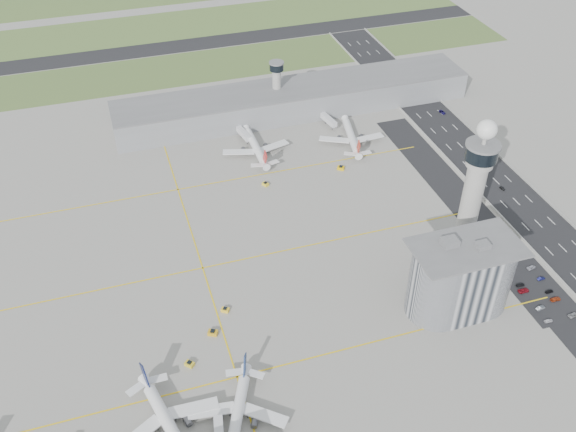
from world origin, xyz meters
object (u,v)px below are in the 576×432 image
object	(u,v)px
tug_3	(225,310)
airplane_far_b	(352,132)
airplane_near_b	(167,419)
car_lot_2	(524,291)
airplane_near_c	(237,411)
tug_5	(341,168)
car_lot_4	(507,269)
car_lot_9	(541,278)
car_hw_1	(502,188)
admin_building	(461,277)
jet_bridge_far_1	(322,117)
jet_bridge_far_0	(239,130)
tug_4	(265,184)
car_hw_2	(442,112)
airplane_far_a	(255,142)
car_lot_3	(520,285)
secondary_tower	(277,83)
car_lot_10	(531,267)
car_lot_6	(573,315)
car_lot_11	(519,256)
car_lot_5	(500,261)
car_lot_7	(555,299)
car_hw_4	(378,72)
control_tower	(475,183)
car_lot_8	(549,291)
tug_2	(213,332)
car_lot_0	(548,321)
car_lot_1	(541,308)
tug_1	(190,364)

from	to	relation	value
tug_3	airplane_far_b	bearing A→B (deg)	-9.72
airplane_near_b	car_lot_2	size ratio (longest dim) A/B	9.20
airplane_near_c	car_lot_2	xyz separation A→B (m)	(126.85, 23.67, -5.03)
tug_5	car_lot_4	size ratio (longest dim) A/B	1.04
car_lot_9	car_hw_1	bearing A→B (deg)	-22.22
admin_building	jet_bridge_far_1	distance (m)	154.50
jet_bridge_far_0	car_lot_9	size ratio (longest dim) A/B	4.04
admin_building	tug_4	world-z (taller)	admin_building
tug_5	car_hw_2	distance (m)	87.16
airplane_far_a	car_lot_3	bearing A→B (deg)	-149.61
secondary_tower	car_lot_10	distance (m)	176.16
car_lot_4	car_lot_9	size ratio (longest dim) A/B	0.97
car_lot_6	car_lot_11	distance (m)	36.60
car_lot_3	car_lot_6	xyz separation A→B (m)	(10.02, -20.98, 0.06)
car_lot_5	car_lot_7	world-z (taller)	car_lot_7
tug_5	car_hw_2	world-z (taller)	tug_5
secondary_tower	airplane_near_b	size ratio (longest dim) A/B	0.73
jet_bridge_far_1	car_hw_4	size ratio (longest dim) A/B	3.80
jet_bridge_far_0	car_hw_4	world-z (taller)	jet_bridge_far_0
secondary_tower	tug_3	distance (m)	162.73
car_lot_2	tug_4	bearing A→B (deg)	37.78
control_tower	airplane_near_c	world-z (taller)	control_tower
car_lot_11	car_lot_8	bearing A→B (deg)	176.52
car_lot_6	car_lot_9	xyz separation A→B (m)	(0.43, 21.57, -0.04)
car_lot_3	car_lot_5	distance (m)	15.22
jet_bridge_far_0	car_lot_3	world-z (taller)	jet_bridge_far_0
jet_bridge_far_0	car_hw_4	xyz separation A→B (m)	(106.37, 47.86, -2.22)
car_lot_5	car_hw_1	bearing A→B (deg)	-43.56
jet_bridge_far_0	car_lot_11	distance (m)	164.65
control_tower	secondary_tower	world-z (taller)	control_tower
airplane_far_b	jet_bridge_far_0	bearing A→B (deg)	77.08
tug_4	tug_5	size ratio (longest dim) A/B	0.91
car_lot_5	jet_bridge_far_0	bearing A→B (deg)	20.58
tug_2	car_hw_2	distance (m)	209.33
tug_4	car_lot_10	bearing A→B (deg)	-73.17
car_lot_0	car_lot_10	bearing A→B (deg)	-19.65
car_lot_7	secondary_tower	bearing A→B (deg)	19.33
car_lot_1	car_lot_2	bearing A→B (deg)	-4.52
car_lot_8	car_lot_0	bearing A→B (deg)	141.13
tug_3	car_lot_1	xyz separation A→B (m)	(119.95, -37.23, -0.25)
car_lot_9	car_lot_0	bearing A→B (deg)	147.57
car_lot_8	car_hw_2	world-z (taller)	car_hw_2
airplane_near_c	car_lot_7	bearing A→B (deg)	120.02
tug_4	car_lot_7	distance (m)	143.78
car_lot_5	car_hw_2	bearing A→B (deg)	-27.63
control_tower	car_lot_2	xyz separation A→B (m)	(10.58, -32.17, -34.38)
tug_1	tug_5	xyz separation A→B (m)	(98.99, 101.70, 0.06)
car_lot_2	car_lot_10	xyz separation A→B (m)	(11.26, 11.00, -0.08)
airplane_far_b	tug_3	world-z (taller)	airplane_far_b
airplane_near_b	car_lot_11	bearing A→B (deg)	89.81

